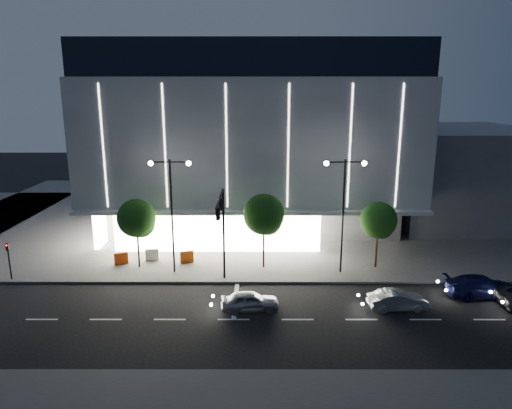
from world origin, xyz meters
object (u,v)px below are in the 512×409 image
object	(u,v)px
traffic_mast	(222,221)
barrier_c	(187,257)
tree_left	(137,220)
car_third	(482,287)
ped_signal_far	(9,257)
barrier_b	(152,255)
car_lead	(250,301)
barrier_a	(121,258)
street_lamp_east	(344,199)
street_lamp_west	(171,199)
tree_mid	(264,217)
tree_right	(378,222)
car_second	(398,300)

from	to	relation	value
traffic_mast	barrier_c	size ratio (longest dim) A/B	6.43
tree_left	car_third	world-z (taller)	tree_left
ped_signal_far	barrier_c	xyz separation A→B (m)	(12.70, 3.42, -1.24)
barrier_b	car_third	bearing A→B (deg)	-20.30
car_third	traffic_mast	bearing A→B (deg)	84.92
tree_left	car_lead	distance (m)	12.03
car_lead	barrier_a	size ratio (longest dim) A/B	3.42
street_lamp_east	barrier_c	xyz separation A→B (m)	(-12.30, 1.92, -5.31)
street_lamp_west	tree_mid	size ratio (longest dim) A/B	1.46
car_third	barrier_b	world-z (taller)	car_third
tree_right	car_third	world-z (taller)	tree_right
barrier_b	tree_right	bearing A→B (deg)	-9.57
traffic_mast	barrier_a	size ratio (longest dim) A/B	6.43
tree_right	car_lead	world-z (taller)	tree_right
street_lamp_east	tree_left	xyz separation A→B (m)	(-15.97, 1.02, -1.92)
ped_signal_far	car_second	world-z (taller)	ped_signal_far
tree_left	tree_right	size ratio (longest dim) A/B	1.04
car_second	barrier_c	distance (m)	16.95
street_lamp_east	barrier_a	bearing A→B (deg)	174.91
barrier_a	ped_signal_far	bearing A→B (deg)	179.80
traffic_mast	tree_left	xyz separation A→B (m)	(-6.97, 3.68, -0.99)
street_lamp_west	street_lamp_east	size ratio (longest dim) A/B	1.00
ped_signal_far	tree_left	size ratio (longest dim) A/B	0.52
street_lamp_west	ped_signal_far	bearing A→B (deg)	-172.87
street_lamp_west	barrier_a	size ratio (longest dim) A/B	8.18
street_lamp_west	barrier_b	bearing A→B (deg)	133.03
traffic_mast	barrier_b	bearing A→B (deg)	140.90
street_lamp_west	barrier_a	bearing A→B (deg)	161.22
street_lamp_west	tree_left	world-z (taller)	street_lamp_west
ped_signal_far	tree_right	distance (m)	28.21
ped_signal_far	car_lead	world-z (taller)	ped_signal_far
barrier_b	barrier_a	bearing A→B (deg)	-164.67
tree_right	car_second	world-z (taller)	tree_right
tree_mid	tree_right	xyz separation A→B (m)	(9.00, -0.00, -0.45)
street_lamp_east	barrier_c	size ratio (longest dim) A/B	8.18
tree_mid	barrier_b	distance (m)	10.11
tree_left	car_second	size ratio (longest dim) A/B	1.48
car_lead	barrier_c	world-z (taller)	car_lead
ped_signal_far	tree_right	bearing A→B (deg)	5.14
traffic_mast	barrier_b	xyz separation A→B (m)	(-6.28, 5.10, -4.38)
tree_mid	tree_right	world-z (taller)	tree_mid
traffic_mast	street_lamp_west	world-z (taller)	street_lamp_west
tree_right	barrier_b	distance (m)	18.64
traffic_mast	tree_right	bearing A→B (deg)	17.02
tree_left	barrier_b	bearing A→B (deg)	63.90
street_lamp_west	tree_right	distance (m)	16.19
car_lead	street_lamp_west	bearing A→B (deg)	38.16
tree_mid	barrier_c	xyz separation A→B (m)	(-6.33, 0.90, -3.68)
traffic_mast	barrier_b	world-z (taller)	traffic_mast
tree_right	street_lamp_west	bearing A→B (deg)	-176.36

